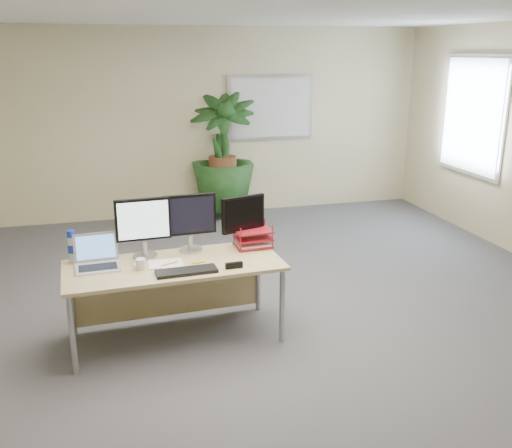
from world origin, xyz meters
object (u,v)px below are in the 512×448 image
object	(u,v)px
floor_plant	(223,167)
laptop	(97,259)
monitor_right	(190,219)
desk	(173,275)
monitor_left	(143,224)

from	to	relation	value
floor_plant	laptop	size ratio (longest dim) A/B	4.05
monitor_right	desk	bearing A→B (deg)	-136.19
laptop	floor_plant	bearing A→B (deg)	62.84
floor_plant	monitor_left	size ratio (longest dim) A/B	2.92
desk	monitor_right	size ratio (longest dim) A/B	3.56
monitor_left	monitor_right	size ratio (longest dim) A/B	1.01
desk	laptop	world-z (taller)	laptop
desk	monitor_right	bearing A→B (deg)	43.81
desk	monitor_left	size ratio (longest dim) A/B	3.53
monitor_right	laptop	size ratio (longest dim) A/B	1.38
monitor_right	laptop	distance (m)	0.84
floor_plant	monitor_right	distance (m)	3.39
desk	laptop	bearing A→B (deg)	179.44
floor_plant	monitor_right	xyz separation A→B (m)	(-0.96, -3.24, 0.23)
desk	monitor_left	xyz separation A→B (m)	(-0.21, 0.13, 0.44)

